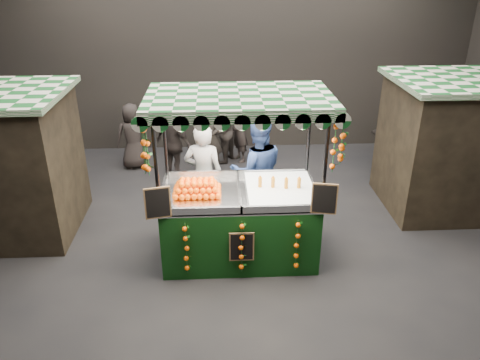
{
  "coord_description": "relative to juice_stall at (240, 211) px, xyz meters",
  "views": [
    {
      "loc": [
        -0.38,
        -6.76,
        4.58
      ],
      "look_at": [
        -0.01,
        0.24,
        1.25
      ],
      "focal_mm": 35.11,
      "sensor_mm": 36.0,
      "label": 1
    }
  ],
  "objects": [
    {
      "name": "ground",
      "position": [
        0.03,
        0.12,
        -0.86
      ],
      "size": [
        12.0,
        12.0,
        0.0
      ],
      "primitive_type": "plane",
      "color": "black",
      "rests_on": "ground"
    },
    {
      "name": "market_hall",
      "position": [
        0.03,
        0.12,
        2.52
      ],
      "size": [
        12.1,
        10.1,
        5.05
      ],
      "color": "black",
      "rests_on": "ground"
    },
    {
      "name": "neighbour_stall_right",
      "position": [
        4.43,
        1.62,
        0.45
      ],
      "size": [
        3.0,
        2.2,
        2.6
      ],
      "color": "black",
      "rests_on": "ground"
    },
    {
      "name": "juice_stall",
      "position": [
        0.0,
        0.0,
        0.0
      ],
      "size": [
        2.86,
        1.68,
        2.77
      ],
      "color": "black",
      "rests_on": "ground"
    },
    {
      "name": "vendor_grey",
      "position": [
        -0.6,
        1.12,
        0.13
      ],
      "size": [
        0.81,
        0.62,
        1.98
      ],
      "rotation": [
        0.0,
        0.0,
        2.92
      ],
      "color": "gray",
      "rests_on": "ground"
    },
    {
      "name": "vendor_blue",
      "position": [
        0.38,
        1.16,
        0.17
      ],
      "size": [
        1.07,
        0.87,
        2.07
      ],
      "rotation": [
        0.0,
        0.0,
        3.23
      ],
      "color": "navy",
      "rests_on": "ground"
    },
    {
      "name": "shopper_0",
      "position": [
        -0.52,
        3.39,
        0.02
      ],
      "size": [
        0.72,
        0.56,
        1.76
      ],
      "rotation": [
        0.0,
        0.0,
        -0.23
      ],
      "color": "black",
      "rests_on": "ground"
    },
    {
      "name": "shopper_1",
      "position": [
        3.98,
        3.29,
        -0.06
      ],
      "size": [
        0.98,
        0.96,
        1.6
      ],
      "rotation": [
        0.0,
        0.0,
        -0.68
      ],
      "color": "#2A2622",
      "rests_on": "ground"
    },
    {
      "name": "shopper_2",
      "position": [
        -1.3,
        3.12,
        -0.0
      ],
      "size": [
        1.04,
        0.97,
        1.72
      ],
      "rotation": [
        0.0,
        0.0,
        2.44
      ],
      "color": "black",
      "rests_on": "ground"
    },
    {
      "name": "shopper_3",
      "position": [
        3.82,
        3.8,
        -0.04
      ],
      "size": [
        1.2,
        1.14,
        1.64
      ],
      "rotation": [
        0.0,
        0.0,
        0.68
      ],
      "color": "black",
      "rests_on": "ground"
    },
    {
      "name": "shopper_4",
      "position": [
        -2.32,
        3.86,
        -0.08
      ],
      "size": [
        0.87,
        0.68,
        1.57
      ],
      "rotation": [
        0.0,
        0.0,
        3.4
      ],
      "color": "black",
      "rests_on": "ground"
    },
    {
      "name": "shopper_5",
      "position": [
        3.59,
        2.89,
        -0.04
      ],
      "size": [
        1.2,
        1.56,
        1.65
      ],
      "rotation": [
        0.0,
        0.0,
        2.11
      ],
      "color": "#292422",
      "rests_on": "ground"
    },
    {
      "name": "shopper_6",
      "position": [
        0.22,
        4.13,
        -0.1
      ],
      "size": [
        0.57,
        0.66,
        1.53
      ],
      "rotation": [
        0.0,
        0.0,
        -1.12
      ],
      "color": "#292221",
      "rests_on": "ground"
    },
    {
      "name": "shopper_7",
      "position": [
        -0.24,
        4.07,
        -0.06
      ],
      "size": [
        0.91,
        0.98,
        1.6
      ],
      "rotation": [
        0.0,
        0.0,
        -2.09
      ],
      "color": "black",
      "rests_on": "ground"
    }
  ]
}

